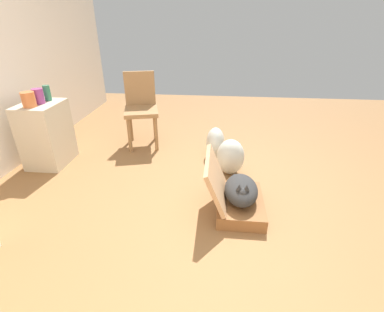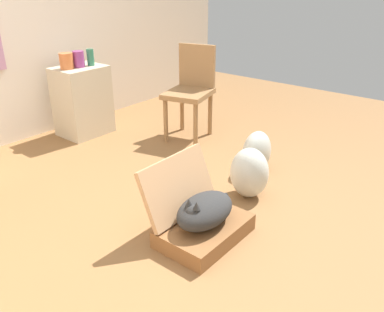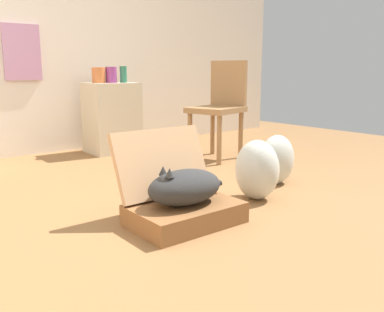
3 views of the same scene
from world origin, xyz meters
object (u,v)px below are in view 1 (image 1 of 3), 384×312
Objects in this scene: plastic_bag_white at (230,157)px; vase_short at (47,93)px; plastic_bag_clear at (215,142)px; side_table at (46,134)px; chair at (141,107)px; cat at (241,190)px; vase_round at (38,96)px; vase_tall at (29,100)px; suitcase_base at (240,204)px.

vase_short is (0.17, 2.00, 0.59)m from plastic_bag_white.
plastic_bag_clear is 0.52× the size of side_table.
chair reaches higher than side_table.
cat is at bearing -173.48° from plastic_bag_white.
chair reaches higher than vase_round.
vase_round is (0.04, 2.03, 0.59)m from plastic_bag_white.
vase_tall is at bearing 103.92° from plastic_bag_clear.
suitcase_base is 1.13× the size of cat.
side_table is 0.43m from vase_round.
side_table is 1.14m from chair.
plastic_bag_clear is at bearing 13.18° from cat.
vase_tall is at bearing 92.17° from plastic_bag_white.
vase_short reaches higher than vase_round.
side_table is 4.64× the size of vase_tall.
vase_tall is at bearing 167.25° from vase_round.
cat is at bearing 176.23° from suitcase_base.
suitcase_base is at bearing -111.30° from vase_short.
cat is 2.31m from vase_short.
side_table is 0.77× the size of chair.
cat is 3.16× the size of vase_short.
vase_short is at bearing -19.05° from side_table.
chair is (0.65, -0.92, 0.15)m from side_table.
plastic_bag_white is 2.57× the size of vase_tall.
chair is (1.35, 1.20, 0.29)m from cat.
suitcase_base is at bearing -108.09° from vase_round.
suitcase_base is 2.32m from vase_tall.
plastic_bag_white is at bearing -91.27° from vase_round.
chair reaches higher than plastic_bag_clear.
vase_short is at bearing 68.57° from cat.
suitcase_base is 2.35m from vase_short.
vase_round reaches higher than side_table.
suitcase_base is 1.61× the size of plastic_bag_clear.
suitcase_base is 0.64× the size of chair.
plastic_bag_white is 0.43× the size of chair.
plastic_bag_clear is 2.33× the size of vase_round.
vase_round is 1.15m from chair.
vase_short is at bearing 96.90° from plastic_bag_clear.
plastic_bag_white is at bearing -156.58° from plastic_bag_clear.
vase_round is at bearing -12.75° from vase_tall.
vase_round is (0.00, -0.02, 0.43)m from side_table.
vase_tall is 0.13m from vase_round.
vase_short is at bearing 68.70° from suitcase_base.
vase_round is at bearing 71.78° from cat.
side_table is at bearing -5.16° from vase_tall.
side_table is at bearing -159.49° from chair.
vase_tall reaches higher than plastic_bag_clear.
vase_round is at bearing 100.51° from plastic_bag_clear.
plastic_bag_clear is 1.92m from side_table.
cat is 1.07m from plastic_bag_clear.
vase_tall reaches higher than cat.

